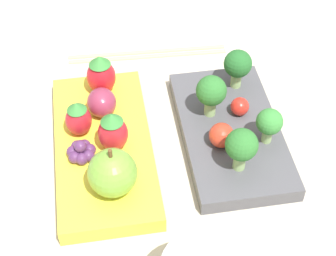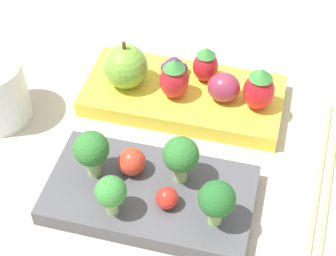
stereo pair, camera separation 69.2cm
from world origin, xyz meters
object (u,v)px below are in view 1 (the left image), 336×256
bento_box_savoury (230,133)px  cherry_tomato_0 (240,106)px  broccoli_floret_0 (211,92)px  strawberry_2 (101,75)px  broccoli_floret_1 (242,146)px  grape_cluster (81,152)px  bento_box_fruit (104,148)px  broccoli_floret_2 (238,65)px  plum (102,102)px  apple (113,173)px  chopsticks_pair (151,53)px  broccoli_floret_3 (269,123)px  strawberry_0 (113,133)px  cherry_tomato_1 (221,135)px  strawberry_1 (78,118)px

bento_box_savoury → cherry_tomato_0: (-0.02, 0.01, 0.02)m
broccoli_floret_0 → cherry_tomato_0: broccoli_floret_0 is taller
strawberry_2 → broccoli_floret_1: bearing=43.2°
grape_cluster → bento_box_fruit: bearing=125.1°
broccoli_floret_1 → grape_cluster: bearing=-103.9°
bento_box_fruit → strawberry_2: bearing=175.6°
broccoli_floret_2 → plum: size_ratio=1.41×
broccoli_floret_2 → apple: size_ratio=0.87×
strawberry_2 → chopsticks_pair: bearing=139.6°
broccoli_floret_1 → broccoli_floret_3: bearing=129.1°
broccoli_floret_3 → strawberry_2: (-0.11, -0.17, -0.00)m
strawberry_2 → cherry_tomato_0: bearing=67.7°
broccoli_floret_0 → strawberry_0: size_ratio=1.06×
cherry_tomato_0 → apple: (0.09, -0.15, 0.02)m
broccoli_floret_2 → cherry_tomato_1: 0.10m
strawberry_0 → grape_cluster: strawberry_0 is taller
bento_box_savoury → broccoli_floret_2: broccoli_floret_2 is taller
strawberry_1 → chopsticks_pair: (-0.15, 0.10, -0.04)m
bento_box_savoury → cherry_tomato_0: 0.03m
broccoli_floret_2 → grape_cluster: broccoli_floret_2 is taller
bento_box_savoury → strawberry_2: size_ratio=3.81×
bento_box_savoury → bento_box_fruit: bento_box_fruit is taller
strawberry_1 → strawberry_2: bearing=154.8°
broccoli_floret_3 → strawberry_0: strawberry_0 is taller
strawberry_0 → broccoli_floret_1: bearing=69.7°
broccoli_floret_0 → strawberry_1: broccoli_floret_0 is taller
plum → cherry_tomato_0: bearing=81.0°
bento_box_savoury → strawberry_0: strawberry_0 is taller
bento_box_fruit → chopsticks_pair: size_ratio=1.07×
bento_box_savoury → strawberry_0: (0.01, -0.13, 0.03)m
cherry_tomato_0 → plum: (-0.02, -0.16, 0.01)m
cherry_tomato_1 → strawberry_2: (-0.11, -0.12, 0.01)m
bento_box_savoury → plum: bearing=-107.7°
strawberry_2 → apple: bearing=-0.1°
bento_box_savoury → broccoli_floret_3: bearing=51.7°
broccoli_floret_3 → cherry_tomato_1: broccoli_floret_3 is taller
plum → apple: bearing=1.3°
strawberry_1 → plum: bearing=133.9°
strawberry_0 → cherry_tomato_1: bearing=84.2°
chopsticks_pair → strawberry_0: bearing=-20.1°
broccoli_floret_0 → strawberry_2: 0.13m
bento_box_savoury → apple: (0.07, -0.14, 0.04)m
strawberry_2 → cherry_tomato_1: bearing=48.8°
bento_box_fruit → cherry_tomato_0: 0.16m
bento_box_fruit → broccoli_floret_3: size_ratio=5.06×
broccoli_floret_2 → strawberry_2: 0.16m
broccoli_floret_1 → grape_cluster: size_ratio=1.66×
chopsticks_pair → grape_cluster: bearing=-28.7°
bento_box_savoury → broccoli_floret_3: 0.06m
cherry_tomato_1 → strawberry_1: 0.16m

